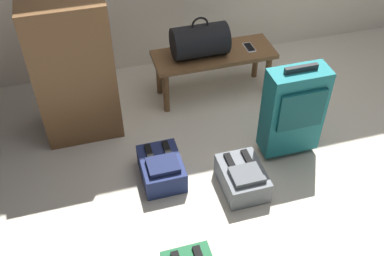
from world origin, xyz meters
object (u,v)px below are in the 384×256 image
(bench, at_px, (214,59))
(cell_phone, at_px, (249,47))
(backpack_navy, at_px, (162,168))
(suitcase_upright_teal, at_px, (293,110))
(backpack_grey, at_px, (242,178))
(duffel_bag_black, at_px, (200,41))
(side_cabinet, at_px, (74,68))

(bench, height_order, cell_phone, cell_phone)
(backpack_navy, bearing_deg, suitcase_upright_teal, 0.60)
(backpack_navy, bearing_deg, backpack_grey, -24.87)
(cell_phone, xyz_separation_m, backpack_grey, (-0.44, -1.07, -0.32))
(duffel_bag_black, bearing_deg, backpack_navy, -121.96)
(bench, relative_size, suitcase_upright_teal, 1.32)
(cell_phone, xyz_separation_m, backpack_navy, (-0.95, -0.83, -0.32))
(backpack_navy, bearing_deg, side_cabinet, 123.01)
(cell_phone, relative_size, suitcase_upright_teal, 0.19)
(cell_phone, bearing_deg, side_cabinet, -175.11)
(bench, height_order, backpack_grey, bench)
(cell_phone, height_order, suitcase_upright_teal, suitcase_upright_teal)
(suitcase_upright_teal, bearing_deg, bench, 110.43)
(suitcase_upright_teal, bearing_deg, backpack_navy, -179.40)
(bench, xyz_separation_m, suitcase_upright_teal, (0.31, -0.83, 0.05))
(bench, bearing_deg, suitcase_upright_teal, -69.57)
(bench, xyz_separation_m, backpack_navy, (-0.65, -0.84, -0.25))
(duffel_bag_black, distance_m, backpack_navy, 1.09)
(backpack_navy, xyz_separation_m, backpack_grey, (0.51, -0.24, 0.00))
(duffel_bag_black, relative_size, suitcase_upright_teal, 0.58)
(bench, distance_m, suitcase_upright_teal, 0.89)
(suitcase_upright_teal, height_order, backpack_navy, suitcase_upright_teal)
(bench, distance_m, side_cabinet, 1.14)
(duffel_bag_black, bearing_deg, backpack_grey, -90.84)
(suitcase_upright_teal, relative_size, backpack_navy, 1.99)
(cell_phone, relative_size, side_cabinet, 0.13)
(bench, height_order, suitcase_upright_teal, suitcase_upright_teal)
(bench, height_order, duffel_bag_black, duffel_bag_black)
(cell_phone, relative_size, backpack_grey, 0.38)
(bench, relative_size, side_cabinet, 0.91)
(cell_phone, distance_m, side_cabinet, 1.43)
(suitcase_upright_teal, relative_size, backpack_grey, 1.99)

